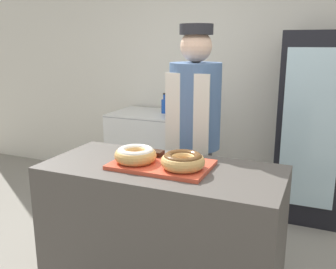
# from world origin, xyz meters

# --- Properties ---
(wall_back) EXTENTS (8.00, 0.06, 2.70)m
(wall_back) POSITION_xyz_m (0.00, 2.13, 1.35)
(wall_back) COLOR silver
(wall_back) RESTS_ON ground_plane
(display_counter) EXTENTS (1.47, 0.68, 0.94)m
(display_counter) POSITION_xyz_m (0.00, 0.00, 0.47)
(display_counter) COLOR #4C4742
(display_counter) RESTS_ON ground_plane
(serving_tray) EXTENTS (0.60, 0.38, 0.02)m
(serving_tray) POSITION_xyz_m (0.00, 0.00, 0.95)
(serving_tray) COLOR #D84C33
(serving_tray) RESTS_ON display_counter
(donut_light_glaze) EXTENTS (0.26, 0.26, 0.09)m
(donut_light_glaze) POSITION_xyz_m (-0.16, -0.04, 1.01)
(donut_light_glaze) COLOR tan
(donut_light_glaze) RESTS_ON serving_tray
(donut_chocolate_glaze) EXTENTS (0.26, 0.26, 0.09)m
(donut_chocolate_glaze) POSITION_xyz_m (0.16, -0.04, 1.01)
(donut_chocolate_glaze) COLOR tan
(donut_chocolate_glaze) RESTS_ON serving_tray
(brownie_back_left) EXTENTS (0.08, 0.08, 0.03)m
(brownie_back_left) POSITION_xyz_m (-0.09, 0.12, 0.98)
(brownie_back_left) COLOR black
(brownie_back_left) RESTS_ON serving_tray
(brownie_back_right) EXTENTS (0.08, 0.08, 0.03)m
(brownie_back_right) POSITION_xyz_m (0.09, 0.12, 0.98)
(brownie_back_right) COLOR black
(brownie_back_right) RESTS_ON serving_tray
(baker_person) EXTENTS (0.39, 0.39, 1.81)m
(baker_person) POSITION_xyz_m (-0.03, 0.70, 0.96)
(baker_person) COLOR #4C4C51
(baker_person) RESTS_ON ground_plane
(beverage_fridge) EXTENTS (0.59, 0.62, 1.78)m
(beverage_fridge) POSITION_xyz_m (0.79, 1.74, 0.89)
(beverage_fridge) COLOR black
(beverage_fridge) RESTS_ON ground_plane
(chest_freezer) EXTENTS (0.96, 0.64, 0.90)m
(chest_freezer) POSITION_xyz_m (-0.87, 1.75, 0.46)
(chest_freezer) COLOR silver
(chest_freezer) RESTS_ON ground_plane
(bottle_amber) EXTENTS (0.07, 0.07, 0.20)m
(bottle_amber) POSITION_xyz_m (-0.50, 1.83, 0.98)
(bottle_amber) COLOR #99661E
(bottle_amber) RESTS_ON chest_freezer
(bottle_blue) EXTENTS (0.08, 0.08, 0.22)m
(bottle_blue) POSITION_xyz_m (-0.76, 1.80, 0.99)
(bottle_blue) COLOR #1E4CB2
(bottle_blue) RESTS_ON chest_freezer
(bottle_blue_b) EXTENTS (0.06, 0.06, 0.27)m
(bottle_blue_b) POSITION_xyz_m (-0.62, 1.58, 1.01)
(bottle_blue_b) COLOR #1E4CB2
(bottle_blue_b) RESTS_ON chest_freezer
(bottle_blue_b_b) EXTENTS (0.06, 0.06, 0.26)m
(bottle_blue_b_b) POSITION_xyz_m (-0.61, 1.76, 1.00)
(bottle_blue_b_b) COLOR #1E4CB2
(bottle_blue_b_b) RESTS_ON chest_freezer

